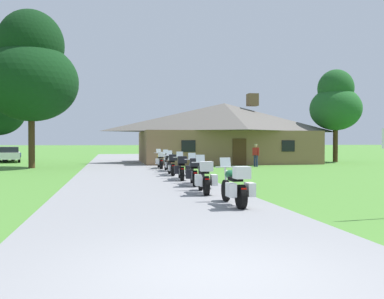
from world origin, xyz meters
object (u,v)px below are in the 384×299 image
motorcycle_blue_third_in_row (194,172)px  motorcycle_black_fourth_in_row (181,168)px  motorcycle_black_second_in_row (204,178)px  motorcycle_silver_sixth_in_row (168,162)px  bystander_red_shirt_near_lodge (256,154)px  motorcycle_yellow_farthest_in_row (160,160)px  motorcycle_green_nearest_to_camera (236,186)px  tree_left_near (31,71)px  tree_right_of_lodge (336,103)px  motorcycle_white_fifth_in_row (171,165)px  parked_white_suv_far_left (9,154)px

motorcycle_blue_third_in_row → motorcycle_black_fourth_in_row: size_ratio=1.00×
motorcycle_black_second_in_row → motorcycle_silver_sixth_in_row: 11.26m
motorcycle_silver_sixth_in_row → motorcycle_blue_third_in_row: bearing=-91.1°
motorcycle_silver_sixth_in_row → bystander_red_shirt_near_lodge: size_ratio=1.24×
motorcycle_black_fourth_in_row → motorcycle_yellow_farthest_in_row: size_ratio=1.00×
motorcycle_blue_third_in_row → motorcycle_black_fourth_in_row: (-0.09, 2.57, 0.00)m
motorcycle_blue_third_in_row → motorcycle_black_second_in_row: bearing=-87.6°
motorcycle_green_nearest_to_camera → motorcycle_yellow_farthest_in_row: (-0.12, 16.80, 0.00)m
motorcycle_black_second_in_row → motorcycle_silver_sixth_in_row: (0.25, 11.26, 0.01)m
motorcycle_black_second_in_row → tree_left_near: (-8.59, 16.92, 6.18)m
motorcycle_green_nearest_to_camera → tree_right_of_lodge: 30.00m
motorcycle_black_fourth_in_row → motorcycle_white_fifth_in_row: 2.89m
motorcycle_black_fourth_in_row → tree_left_near: size_ratio=0.19×
motorcycle_green_nearest_to_camera → bystander_red_shirt_near_lodge: (7.16, 18.45, 0.34)m
bystander_red_shirt_near_lodge → motorcycle_silver_sixth_in_row: bearing=-102.1°
motorcycle_yellow_farthest_in_row → bystander_red_shirt_near_lodge: size_ratio=1.24×
motorcycle_white_fifth_in_row → motorcycle_silver_sixth_in_row: (0.21, 3.07, 0.00)m
motorcycle_black_second_in_row → motorcycle_white_fifth_in_row: 8.20m
motorcycle_yellow_farthest_in_row → motorcycle_black_second_in_row: bearing=-90.9°
motorcycle_black_fourth_in_row → motorcycle_green_nearest_to_camera: bearing=-84.1°
motorcycle_white_fifth_in_row → bystander_red_shirt_near_lodge: bearing=45.6°
motorcycle_silver_sixth_in_row → tree_right_of_lodge: size_ratio=0.24×
motorcycle_green_nearest_to_camera → motorcycle_blue_third_in_row: (-0.05, 5.64, 0.00)m
motorcycle_black_fourth_in_row → bystander_red_shirt_near_lodge: bystander_red_shirt_near_lodge is taller
motorcycle_green_nearest_to_camera → motorcycle_black_fourth_in_row: size_ratio=1.00×
motorcycle_blue_third_in_row → tree_right_of_lodge: 25.68m
motorcycle_black_fourth_in_row → parked_white_suv_far_left: bearing=125.3°
motorcycle_blue_third_in_row → tree_left_near: tree_left_near is taller
motorcycle_white_fifth_in_row → motorcycle_yellow_farthest_in_row: (0.07, 5.71, -0.01)m
motorcycle_green_nearest_to_camera → bystander_red_shirt_near_lodge: bearing=68.2°
tree_left_near → parked_white_suv_far_left: 11.80m
motorcycle_green_nearest_to_camera → motorcycle_black_second_in_row: (-0.23, 2.90, 0.00)m
motorcycle_blue_third_in_row → tree_right_of_lodge: tree_right_of_lodge is taller
tree_left_near → motorcycle_silver_sixth_in_row: bearing=-32.6°
tree_left_near → motorcycle_blue_third_in_row: bearing=-58.2°
motorcycle_silver_sixth_in_row → motorcycle_yellow_farthest_in_row: size_ratio=1.00×
motorcycle_green_nearest_to_camera → parked_white_suv_far_left: parked_white_suv_far_left is taller
tree_right_of_lodge → tree_left_near: tree_left_near is taller
motorcycle_yellow_farthest_in_row → parked_white_suv_far_left: (-12.35, 12.49, 0.17)m
motorcycle_silver_sixth_in_row → motorcycle_yellow_farthest_in_row: bearing=92.5°
motorcycle_black_fourth_in_row → bystander_red_shirt_near_lodge: size_ratio=1.24×
motorcycle_white_fifth_in_row → motorcycle_yellow_farthest_in_row: same height
motorcycle_green_nearest_to_camera → motorcycle_silver_sixth_in_row: size_ratio=1.00×
tree_left_near → motorcycle_yellow_farthest_in_row: bearing=-19.1°
motorcycle_black_fourth_in_row → motorcycle_yellow_farthest_in_row: bearing=94.9°
motorcycle_yellow_farthest_in_row → tree_right_of_lodge: (17.07, 7.48, 4.83)m
tree_right_of_lodge → motorcycle_blue_third_in_row: bearing=-132.3°
motorcycle_green_nearest_to_camera → parked_white_suv_far_left: 31.84m
motorcycle_black_fourth_in_row → tree_right_of_lodge: size_ratio=0.24×
motorcycle_yellow_farthest_in_row → bystander_red_shirt_near_lodge: bystander_red_shirt_near_lodge is taller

